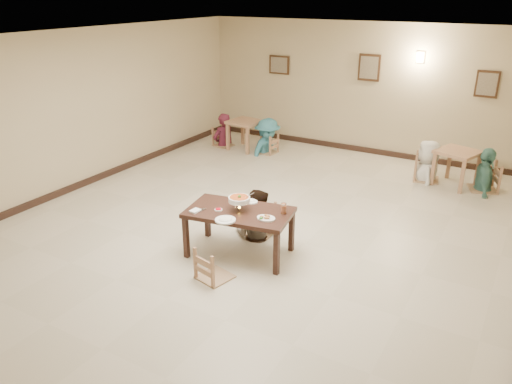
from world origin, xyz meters
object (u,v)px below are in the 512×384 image
Objects in this scene: chair_far at (260,206)px; bg_diner_d at (490,148)px; bg_chair_rl at (429,156)px; main_table at (239,216)px; bg_diner_b at (268,119)px; curry_warmer at (239,199)px; bg_diner_c at (431,141)px; main_diner at (256,190)px; bg_chair_ll at (223,128)px; bg_diner_a at (223,113)px; bg_chair_lr at (267,135)px; bg_table_right at (457,157)px; drink_glass at (284,209)px; chair_near at (214,249)px; bg_table_left at (245,126)px; bg_chair_rr at (487,164)px.

chair_far is 0.54× the size of bg_diner_d.
chair_far is 4.19m from bg_chair_rl.
bg_diner_b is (-2.03, 4.51, 0.22)m from main_table.
bg_diner_c is at bearing 69.49° from curry_warmer.
bg_chair_rl is (1.70, 4.53, -0.34)m from curry_warmer.
main_diner is at bearing 144.52° from bg_chair_rl.
bg_chair_ll is 0.55× the size of bg_diner_a.
bg_chair_lr is 0.52× the size of bg_diner_c.
bg_chair_rl is 0.32m from bg_diner_c.
bg_diner_c is at bearing 176.45° from bg_table_right.
chair_far is 4.89m from bg_diner_a.
drink_glass reaches higher than bg_table_right.
bg_chair_ll reaches higher than chair_near.
main_table is at bearing 56.38° from bg_diner_a.
bg_diner_b is at bearing 112.58° from bg_diner_a.
chair_far is 4.23m from bg_chair_lr.
bg_diner_a is 0.97× the size of bg_diner_d.
bg_table_left is (-2.55, 3.85, -0.20)m from main_diner.
bg_diner_d reaches higher than chair_near.
chair_near is at bearing -152.72° from bg_diner_b.
main_diner reaches higher than bg_table_right.
bg_chair_rr is (4.80, 0.04, 0.09)m from bg_chair_lr.
curry_warmer reaches higher than bg_chair_lr.
curry_warmer is 0.33× the size of bg_chair_rl.
bg_diner_b is (-2.09, 5.25, 0.40)m from chair_near.
bg_chair_rl is at bearing 77.63° from bg_diner_d.
bg_chair_rr is at bearing 63.29° from drink_glass.
bg_diner_b reaches higher than chair_far.
drink_glass is (0.60, 0.23, 0.15)m from main_table.
chair_far is 4.20m from bg_diner_c.
bg_chair_rl is (1.69, 4.55, -0.10)m from main_table.
bg_chair_lr is (-2.09, 5.25, -0.00)m from chair_near.
main_diner is at bearing -56.48° from bg_table_left.
bg_diner_b is at bearing -130.60° from bg_chair_lr.
bg_diner_c is (1.70, 4.53, -0.03)m from curry_warmer.
bg_chair_rl is (4.33, 0.05, -0.06)m from bg_table_left.
drink_glass reaches higher than main_table.
bg_diner_c is (0.00, -0.00, 0.32)m from bg_chair_rl.
chair_far reaches higher than main_table.
bg_chair_rr is 6.04m from bg_diner_a.
bg_chair_rr is (2.71, 5.29, 0.08)m from chair_near.
bg_table_right is 0.56× the size of bg_diner_a.
bg_chair_rr is (5.42, 0.05, -0.06)m from bg_table_left.
bg_chair_rr is at bearing 94.88° from bg_chair_lr.
curry_warmer is 0.65m from drink_glass.
bg_diner_b is (-2.02, 4.49, -0.03)m from curry_warmer.
bg_table_right is at bearing 110.84° from bg_diner_a.
bg_chair_lr is 0.52× the size of bg_diner_b.
bg_diner_c reaches higher than bg_chair_rr.
bg_chair_rr is 4.81m from bg_diner_b.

